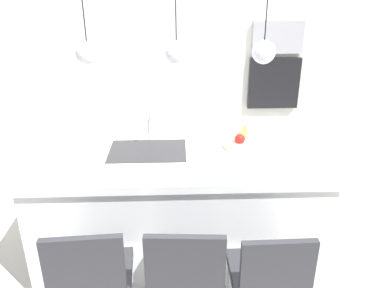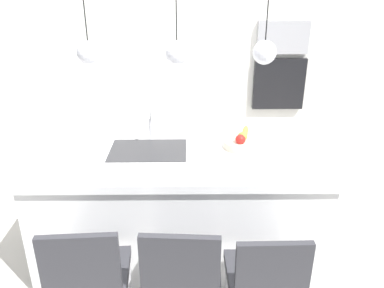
{
  "view_description": "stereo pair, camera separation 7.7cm",
  "coord_description": "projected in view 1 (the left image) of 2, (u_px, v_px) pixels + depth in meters",
  "views": [
    {
      "loc": [
        -0.0,
        -2.61,
        2.1
      ],
      "look_at": [
        0.1,
        0.0,
        0.95
      ],
      "focal_mm": 36.61,
      "sensor_mm": 36.0,
      "label": 1
    },
    {
      "loc": [
        0.07,
        -2.61,
        2.1
      ],
      "look_at": [
        0.1,
        0.0,
        0.95
      ],
      "focal_mm": 36.61,
      "sensor_mm": 36.0,
      "label": 2
    }
  ],
  "objects": [
    {
      "name": "floor",
      "position": [
        180.0,
        249.0,
        3.23
      ],
      "size": [
        6.6,
        6.6,
        0.0
      ],
      "primitive_type": "plane",
      "color": "#BCB7AD",
      "rests_on": "ground"
    },
    {
      "name": "back_wall",
      "position": [
        177.0,
        52.0,
        4.21
      ],
      "size": [
        6.0,
        0.1,
        2.6
      ],
      "primitive_type": "cube",
      "color": "silver",
      "rests_on": "ground"
    },
    {
      "name": "chair_far",
      "position": [
        269.0,
        278.0,
        2.27
      ],
      "size": [
        0.43,
        0.45,
        0.84
      ],
      "color": "#333338",
      "rests_on": "ground"
    },
    {
      "name": "faucet",
      "position": [
        149.0,
        122.0,
        3.0
      ],
      "size": [
        0.02,
        0.17,
        0.22
      ],
      "color": "silver",
      "rests_on": "kitchen_island"
    },
    {
      "name": "fruit_bowl",
      "position": [
        242.0,
        142.0,
        2.91
      ],
      "size": [
        0.28,
        0.28,
        0.14
      ],
      "color": "beige",
      "rests_on": "kitchen_island"
    },
    {
      "name": "chair_near",
      "position": [
        92.0,
        279.0,
        2.21
      ],
      "size": [
        0.46,
        0.47,
        0.89
      ],
      "color": "#333338",
      "rests_on": "ground"
    },
    {
      "name": "kitchen_island",
      "position": [
        179.0,
        202.0,
        3.05
      ],
      "size": [
        2.11,
        1.04,
        0.9
      ],
      "color": "white",
      "rests_on": "ground"
    },
    {
      "name": "microwave",
      "position": [
        278.0,
        37.0,
        4.12
      ],
      "size": [
        0.54,
        0.08,
        0.34
      ],
      "primitive_type": "cube",
      "color": "#9E9EA3",
      "rests_on": "back_wall"
    },
    {
      "name": "sink_basin",
      "position": [
        148.0,
        151.0,
        2.86
      ],
      "size": [
        0.56,
        0.4,
        0.02
      ],
      "primitive_type": "cube",
      "color": "#2D2D30",
      "rests_on": "kitchen_island"
    },
    {
      "name": "oven",
      "position": [
        274.0,
        83.0,
        4.32
      ],
      "size": [
        0.56,
        0.08,
        0.56
      ],
      "primitive_type": "cube",
      "color": "black",
      "rests_on": "back_wall"
    },
    {
      "name": "pendant_light_right",
      "position": [
        264.0,
        52.0,
        2.6
      ],
      "size": [
        0.16,
        0.16,
        0.76
      ],
      "color": "silver"
    },
    {
      "name": "chair_middle",
      "position": [
        187.0,
        276.0,
        2.24
      ],
      "size": [
        0.47,
        0.47,
        0.88
      ],
      "color": "#333338",
      "rests_on": "ground"
    },
    {
      "name": "pendant_light_left",
      "position": [
        88.0,
        53.0,
        2.56
      ],
      "size": [
        0.16,
        0.16,
        0.76
      ],
      "color": "silver"
    },
    {
      "name": "pendant_light_center",
      "position": [
        177.0,
        52.0,
        2.58
      ],
      "size": [
        0.16,
        0.16,
        0.76
      ],
      "color": "silver"
    }
  ]
}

